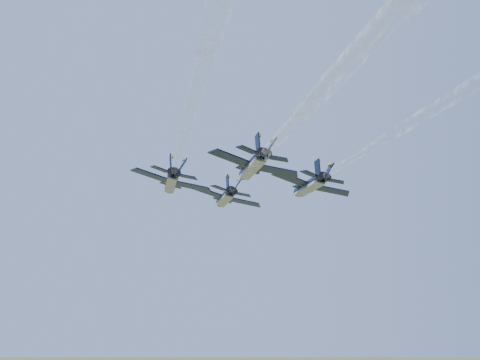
{
  "coord_description": "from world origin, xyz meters",
  "views": [
    {
      "loc": [
        0.32,
        -88.49,
        80.93
      ],
      "look_at": [
        -0.78,
        -1.8,
        102.52
      ],
      "focal_mm": 40.0,
      "sensor_mm": 36.0,
      "label": 1
    }
  ],
  "objects_px": {
    "jet_left": "(171,182)",
    "jet_slot": "(252,166)",
    "jet_lead": "(225,198)",
    "jet_right": "(309,186)"
  },
  "relations": [
    {
      "from": "jet_left",
      "to": "jet_slot",
      "type": "relative_size",
      "value": 1.0
    },
    {
      "from": "jet_lead",
      "to": "jet_right",
      "type": "distance_m",
      "value": 17.24
    },
    {
      "from": "jet_left",
      "to": "jet_slot",
      "type": "xyz_separation_m",
      "value": [
        12.99,
        -9.59,
        0.0
      ]
    },
    {
      "from": "jet_left",
      "to": "jet_right",
      "type": "relative_size",
      "value": 1.0
    },
    {
      "from": "jet_lead",
      "to": "jet_left",
      "type": "relative_size",
      "value": 1.0
    },
    {
      "from": "jet_left",
      "to": "jet_right",
      "type": "bearing_deg",
      "value": -3.71
    },
    {
      "from": "jet_lead",
      "to": "jet_right",
      "type": "height_order",
      "value": "same"
    },
    {
      "from": "jet_right",
      "to": "jet_slot",
      "type": "height_order",
      "value": "same"
    },
    {
      "from": "jet_left",
      "to": "jet_slot",
      "type": "distance_m",
      "value": 16.15
    },
    {
      "from": "jet_right",
      "to": "jet_left",
      "type": "bearing_deg",
      "value": 176.29
    }
  ]
}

